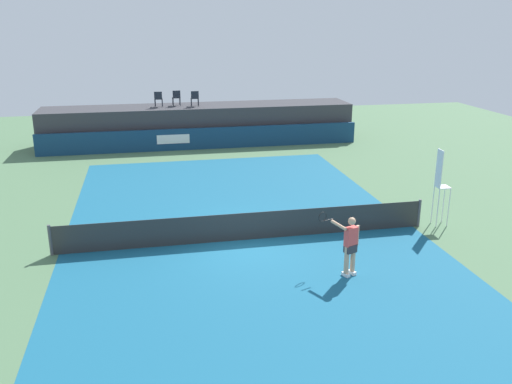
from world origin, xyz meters
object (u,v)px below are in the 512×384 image
object	(u,v)px
spectator_chair_center	(195,98)
tennis_player	(350,244)
spectator_chair_left	(176,97)
net_post_near	(50,240)
umpire_chair	(440,182)
tennis_ball	(241,235)
net_post_far	(419,213)
spectator_chair_far_left	(158,98)

from	to	relation	value
spectator_chair_center	tennis_player	size ratio (longest dim) A/B	0.50
spectator_chair_left	net_post_near	bearing A→B (deg)	-107.69
spectator_chair_left	umpire_chair	distance (m)	17.52
net_post_near	tennis_ball	world-z (taller)	net_post_near
net_post_far	umpire_chair	bearing A→B (deg)	0.57
tennis_ball	tennis_player	bearing A→B (deg)	-54.22
umpire_chair	tennis_ball	xyz separation A→B (m)	(-7.03, 0.33, -1.55)
spectator_chair_left	net_post_near	world-z (taller)	spectator_chair_left
net_post_near	umpire_chair	bearing A→B (deg)	0.03
net_post_near	tennis_player	distance (m)	9.15
spectator_chair_left	tennis_player	xyz separation A→B (m)	(3.65, -18.60, -1.73)
net_post_far	tennis_player	distance (m)	4.96
umpire_chair	net_post_near	bearing A→B (deg)	-179.97
spectator_chair_center	tennis_player	xyz separation A→B (m)	(2.63, -18.15, -1.73)
spectator_chair_far_left	tennis_ball	bearing A→B (deg)	-81.61
spectator_chair_far_left	umpire_chair	bearing A→B (deg)	-58.71
spectator_chair_far_left	spectator_chair_center	xyz separation A→B (m)	(2.07, -0.15, 0.00)
spectator_chair_far_left	umpire_chair	xyz separation A→B (m)	(9.21, -15.16, -1.11)
spectator_chair_center	umpire_chair	distance (m)	16.66
spectator_chair_far_left	tennis_ball	distance (m)	15.22
spectator_chair_center	net_post_far	size ratio (longest dim) A/B	0.89
spectator_chair_left	spectator_chair_center	distance (m)	1.12
spectator_chair_left	net_post_far	distance (m)	17.31
umpire_chair	net_post_far	size ratio (longest dim) A/B	2.76
spectator_chair_center	net_post_near	size ratio (longest dim) A/B	0.89
tennis_player	tennis_ball	world-z (taller)	tennis_player
spectator_chair_left	tennis_ball	distance (m)	15.40
net_post_near	spectator_chair_far_left	bearing A→B (deg)	75.62
net_post_far	spectator_chair_left	bearing A→B (deg)	115.77
spectator_chair_left	net_post_far	bearing A→B (deg)	-64.23
net_post_far	net_post_near	bearing A→B (deg)	180.00
spectator_chair_far_left	tennis_ball	world-z (taller)	spectator_chair_far_left
spectator_chair_center	umpire_chair	size ratio (longest dim) A/B	0.32
spectator_chair_far_left	spectator_chair_center	bearing A→B (deg)	-4.17
net_post_far	tennis_ball	size ratio (longest dim) A/B	14.71
spectator_chair_far_left	net_post_near	distance (m)	15.81
tennis_player	net_post_far	bearing A→B (deg)	39.46
net_post_near	net_post_far	xyz separation A→B (m)	(12.40, 0.00, 0.00)
umpire_chair	net_post_far	distance (m)	1.29
spectator_chair_center	net_post_near	bearing A→B (deg)	-111.65
spectator_chair_center	net_post_far	xyz separation A→B (m)	(6.44, -15.01, -2.19)
spectator_chair_left	tennis_player	bearing A→B (deg)	-78.89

